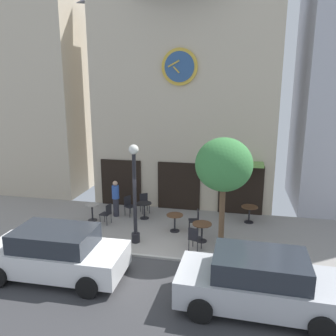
% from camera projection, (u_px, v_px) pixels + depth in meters
% --- Properties ---
extents(ground_plane, '(27.86, 11.33, 0.13)m').
position_uv_depth(ground_plane, '(144.00, 268.00, 11.08)').
color(ground_plane, gray).
extents(clock_building, '(8.72, 4.39, 12.11)m').
position_uv_depth(clock_building, '(185.00, 77.00, 16.38)').
color(clock_building, beige).
rests_on(clock_building, ground_plane).
extents(neighbor_building_left, '(5.59, 3.13, 11.96)m').
position_uv_depth(neighbor_building_left, '(31.00, 83.00, 18.23)').
color(neighbor_building_left, beige).
rests_on(neighbor_building_left, ground_plane).
extents(street_lamp, '(0.36, 0.36, 3.77)m').
position_uv_depth(street_lamp, '(135.00, 194.00, 12.42)').
color(street_lamp, black).
rests_on(street_lamp, ground_plane).
extents(street_tree, '(1.95, 1.76, 4.13)m').
position_uv_depth(street_tree, '(224.00, 165.00, 11.41)').
color(street_tree, brown).
rests_on(street_tree, ground_plane).
extents(cafe_table_near_curb, '(0.60, 0.60, 0.75)m').
position_uv_depth(cafe_table_near_curb, '(92.00, 210.00, 14.84)').
color(cafe_table_near_curb, black).
rests_on(cafe_table_near_curb, ground_plane).
extents(cafe_table_center_right, '(0.66, 0.66, 0.74)m').
position_uv_depth(cafe_table_center_right, '(144.00, 208.00, 15.06)').
color(cafe_table_center_right, black).
rests_on(cafe_table_center_right, ground_plane).
extents(cafe_table_leftmost, '(0.68, 0.68, 0.72)m').
position_uv_depth(cafe_table_leftmost, '(175.00, 220.00, 13.72)').
color(cafe_table_leftmost, black).
rests_on(cafe_table_leftmost, ground_plane).
extents(cafe_table_rightmost, '(0.74, 0.74, 0.72)m').
position_uv_depth(cafe_table_rightmost, '(202.00, 228.00, 12.81)').
color(cafe_table_rightmost, black).
rests_on(cafe_table_rightmost, ground_plane).
extents(cafe_table_near_door, '(0.71, 0.71, 0.73)m').
position_uv_depth(cafe_table_near_door, '(249.00, 211.00, 14.61)').
color(cafe_table_near_door, black).
rests_on(cafe_table_near_door, ground_plane).
extents(cafe_chair_outer, '(0.47, 0.47, 0.90)m').
position_uv_depth(cafe_chair_outer, '(107.00, 212.00, 14.43)').
color(cafe_chair_outer, black).
rests_on(cafe_chair_outer, ground_plane).
extents(cafe_chair_near_tree, '(0.55, 0.55, 0.90)m').
position_uv_depth(cafe_chair_near_tree, '(129.00, 204.00, 15.45)').
color(cafe_chair_near_tree, black).
rests_on(cafe_chair_near_tree, ground_plane).
extents(cafe_chair_facing_wall, '(0.50, 0.50, 0.90)m').
position_uv_depth(cafe_chair_facing_wall, '(194.00, 237.00, 12.06)').
color(cafe_chair_facing_wall, black).
rests_on(cafe_chair_facing_wall, ground_plane).
extents(cafe_chair_curbside, '(0.48, 0.48, 0.90)m').
position_uv_depth(cafe_chair_curbside, '(196.00, 219.00, 13.75)').
color(cafe_chair_curbside, black).
rests_on(cafe_chair_curbside, ground_plane).
extents(cafe_chair_corner, '(0.55, 0.55, 0.90)m').
position_uv_depth(cafe_chair_corner, '(144.00, 201.00, 15.82)').
color(cafe_chair_corner, black).
rests_on(cafe_chair_corner, ground_plane).
extents(pedestrian_blue, '(0.39, 0.39, 1.67)m').
position_uv_depth(pedestrian_blue, '(116.00, 198.00, 15.27)').
color(pedestrian_blue, '#2D2D38').
rests_on(pedestrian_blue, ground_plane).
extents(parked_car_white, '(4.33, 2.07, 1.55)m').
position_uv_depth(parked_car_white, '(56.00, 253.00, 10.43)').
color(parked_car_white, white).
rests_on(parked_car_white, ground_plane).
extents(parked_car_silver, '(4.34, 2.10, 1.55)m').
position_uv_depth(parked_car_silver, '(259.00, 282.00, 8.86)').
color(parked_car_silver, '#B7BABF').
rests_on(parked_car_silver, ground_plane).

